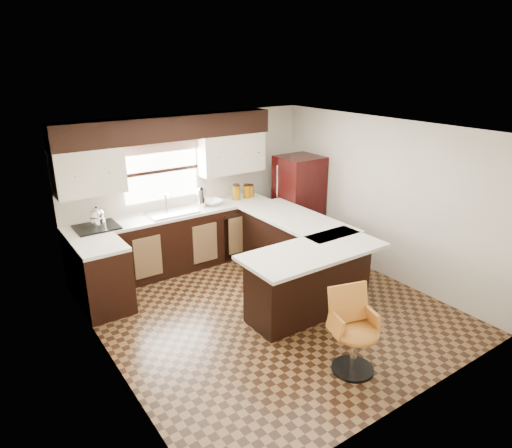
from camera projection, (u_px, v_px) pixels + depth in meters
floor at (269, 309)px, 6.16m from camera, size 4.40×4.40×0.00m
ceiling at (271, 130)px, 5.34m from camera, size 4.40×4.40×0.00m
wall_back at (191, 188)px, 7.45m from camera, size 4.40×0.00×4.40m
wall_front at (417, 297)px, 4.05m from camera, size 4.40×0.00×4.40m
wall_left at (104, 267)px, 4.63m from camera, size 0.00×4.40×4.40m
wall_right at (382, 199)px, 6.87m from camera, size 0.00×4.40×4.40m
base_cab_back at (176, 242)px, 7.24m from camera, size 3.30×0.60×0.90m
base_cab_left at (104, 279)px, 6.01m from camera, size 0.60×0.70×0.90m
counter_back at (174, 214)px, 7.08m from camera, size 3.30×0.60×0.04m
counter_left at (100, 246)px, 5.85m from camera, size 0.60×0.70×0.04m
soffit at (169, 128)px, 6.75m from camera, size 3.40×0.35×0.36m
upper_cab_left at (89, 172)px, 6.28m from camera, size 0.94×0.35×0.64m
upper_cab_right at (231, 153)px, 7.50m from camera, size 1.14×0.35×0.64m
window_pane at (161, 171)px, 7.05m from camera, size 1.20×0.02×0.90m
valance at (160, 146)px, 6.89m from camera, size 1.30×0.06×0.18m
sink at (172, 212)px, 7.02m from camera, size 0.75×0.45×0.03m
dishwasher at (239, 235)px, 7.56m from camera, size 0.58×0.03×0.78m
cooktop at (97, 227)px, 6.41m from camera, size 0.58×0.50×0.02m
peninsula_long at (293, 249)px, 6.97m from camera, size 0.60×1.95×0.90m
peninsula_return at (309, 282)px, 5.94m from camera, size 1.65×0.60×0.90m
counter_pen_long at (296, 219)px, 6.84m from camera, size 0.84×1.95×0.04m
counter_pen_return at (314, 251)px, 5.69m from camera, size 1.89×0.84×0.04m
refrigerator at (299, 203)px, 7.98m from camera, size 0.70×0.67×1.63m
bar_chair at (356, 333)px, 4.80m from camera, size 0.61×0.61×0.93m
kettle at (97, 216)px, 6.37m from camera, size 0.21×0.21×0.29m
percolator at (202, 198)px, 7.28m from camera, size 0.15×0.15×0.29m
mixing_bowl at (213, 202)px, 7.42m from camera, size 0.36×0.36×0.08m
canister_large at (236, 193)px, 7.66m from camera, size 0.13×0.13×0.24m
canister_med at (247, 192)px, 7.77m from camera, size 0.12×0.12×0.21m
canister_small at (250, 191)px, 7.82m from camera, size 0.12×0.12×0.19m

